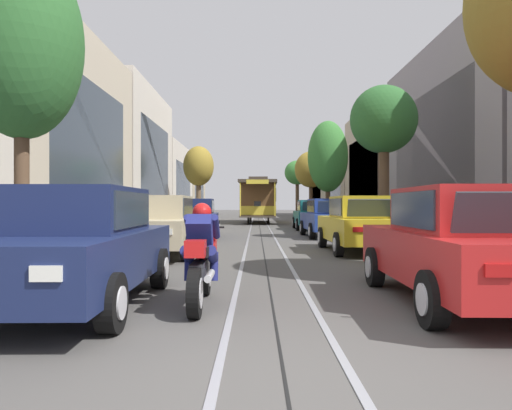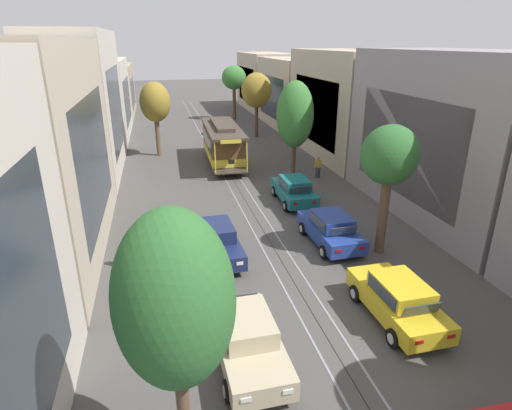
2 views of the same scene
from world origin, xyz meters
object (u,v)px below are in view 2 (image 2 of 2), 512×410
Objects in this scene: street_tree_kerb_left_near at (175,303)px; cable_car_trolley at (222,143)px; street_tree_kerb_right_second at (390,158)px; pedestrian_on_left_pavement at (318,166)px; street_tree_kerb_right_fourth at (257,91)px; parked_car_beige_second_left at (248,339)px; parked_car_navy_mid_left at (217,241)px; street_tree_kerb_right_mid at (295,115)px; parked_car_teal_fourth_right at (294,190)px; street_tree_kerb_left_second at (155,103)px; parked_car_blue_mid_right at (331,229)px; pedestrian_on_right_pavement at (131,249)px; parked_car_yellow_second_right at (398,299)px; street_tree_kerb_right_far at (234,78)px.

street_tree_kerb_left_near is 26.45m from cable_car_trolley.
street_tree_kerb_right_second is 3.74× the size of pedestrian_on_left_pavement.
street_tree_kerb_right_fourth reaches higher than cable_car_trolley.
street_tree_kerb_right_fourth is at bearing 76.36° from parked_car_beige_second_left.
cable_car_trolley is (-4.97, -9.29, -2.95)m from street_tree_kerb_right_fourth.
parked_car_navy_mid_left is 0.48× the size of cable_car_trolley.
street_tree_kerb_right_second is 12.24m from street_tree_kerb_right_mid.
street_tree_kerb_left_second is at bearing 119.89° from parked_car_teal_fourth_right.
parked_car_navy_mid_left is 2.76× the size of pedestrian_on_left_pavement.
parked_car_blue_mid_right is 0.71× the size of street_tree_kerb_left_second.
cable_car_trolley is at bearing 83.00° from parked_car_beige_second_left.
pedestrian_on_right_pavement reaches higher than parked_car_beige_second_left.
parked_car_yellow_second_right is 17.53m from street_tree_kerb_right_mid.
cable_car_trolley reaches higher than parked_car_blue_mid_right.
street_tree_kerb_left_second is at bearing 90.19° from street_tree_kerb_left_near.
parked_car_yellow_second_right and parked_car_blue_mid_right have the same top height.
pedestrian_on_left_pavement is (1.30, 11.42, -3.63)m from street_tree_kerb_right_second.
parked_car_teal_fourth_right is at bearing 89.50° from parked_car_blue_mid_right.
street_tree_kerb_right_fourth is (0.53, 14.01, 0.18)m from street_tree_kerb_right_mid.
street_tree_kerb_right_fourth is (2.14, 19.16, 3.81)m from parked_car_teal_fourth_right.
parked_car_teal_fourth_right is 16.08m from street_tree_kerb_left_second.
cable_car_trolley is (-2.78, 15.70, 0.86)m from parked_car_blue_mid_right.
pedestrian_on_right_pavement is (-12.51, -10.34, 0.01)m from pedestrian_on_left_pavement.
street_tree_kerb_right_far is 25.80m from pedestrian_on_left_pavement.
street_tree_kerb_right_second is at bearing -88.64° from street_tree_kerb_right_mid.
street_tree_kerb_left_near is 0.96× the size of street_tree_kerb_right_mid.
street_tree_kerb_left_second reaches higher than pedestrian_on_right_pavement.
parked_car_beige_second_left is 5.31m from street_tree_kerb_left_near.
street_tree_kerb_right_mid is 4.24× the size of pedestrian_on_left_pavement.
parked_car_yellow_second_right is 6.41m from street_tree_kerb_right_second.
street_tree_kerb_right_second is at bearing 37.26° from parked_car_beige_second_left.
street_tree_kerb_right_second reaches higher than parked_car_beige_second_left.
street_tree_kerb_left_near is (-7.65, -10.14, 3.73)m from parked_car_blue_mid_right.
street_tree_kerb_right_mid is 24.62m from street_tree_kerb_right_far.
street_tree_kerb_left_second is 6.80m from cable_car_trolley.
street_tree_kerb_right_mid reaches higher than parked_car_teal_fourth_right.
street_tree_kerb_left_second is at bearing -120.63° from street_tree_kerb_right_far.
street_tree_kerb_left_second reaches higher than pedestrian_on_left_pavement.
street_tree_kerb_left_second reaches higher than cable_car_trolley.
parked_car_blue_mid_right is at bearing 146.92° from street_tree_kerb_right_second.
street_tree_kerb_left_near is at bearing -137.24° from street_tree_kerb_right_second.
street_tree_kerb_right_fourth is (9.94, 5.59, 0.15)m from street_tree_kerb_left_second.
street_tree_kerb_right_far reaches higher than parked_car_blue_mid_right.
parked_car_navy_mid_left is 0.72× the size of street_tree_kerb_left_second.
street_tree_kerb_right_far is at bearing 76.93° from cable_car_trolley.
street_tree_kerb_left_near reaches higher than parked_car_navy_mid_left.
street_tree_kerb_right_mid is at bearing 152.83° from pedestrian_on_left_pavement.
pedestrian_on_left_pavement is at bearing -85.92° from street_tree_kerb_right_fourth.
street_tree_kerb_right_mid is (9.41, -8.43, -0.03)m from street_tree_kerb_left_second.
street_tree_kerb_left_second is 14.80m from pedestrian_on_left_pavement.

